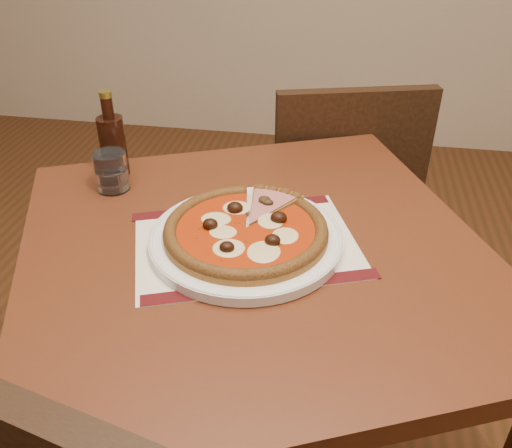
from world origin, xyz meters
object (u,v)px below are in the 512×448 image
(table, at_px, (254,289))
(bottle, at_px, (113,143))
(chair_far, at_px, (338,200))
(plate, at_px, (246,239))
(pizza, at_px, (246,230))
(water_glass, at_px, (111,171))

(table, xyz_separation_m, bottle, (-0.34, 0.21, 0.17))
(chair_far, height_order, bottle, bottle)
(chair_far, bearing_deg, plate, 60.45)
(plate, distance_m, pizza, 0.02)
(table, bearing_deg, chair_far, 77.76)
(chair_far, height_order, water_glass, chair_far)
(plate, height_order, bottle, bottle)
(chair_far, xyz_separation_m, pizza, (-0.15, -0.63, 0.29))
(table, height_order, plate, plate)
(chair_far, height_order, plate, chair_far)
(bottle, bearing_deg, pizza, -33.40)
(chair_far, xyz_separation_m, water_glass, (-0.46, -0.48, 0.30))
(plate, distance_m, bottle, 0.40)
(table, xyz_separation_m, pizza, (-0.01, -0.00, 0.13))
(plate, xyz_separation_m, bottle, (-0.33, 0.21, 0.06))
(table, bearing_deg, bottle, 147.95)
(plate, xyz_separation_m, pizza, (-0.00, -0.00, 0.02))
(plate, relative_size, bottle, 1.84)
(chair_far, xyz_separation_m, plate, (-0.15, -0.63, 0.27))
(water_glass, bearing_deg, chair_far, 46.56)
(table, xyz_separation_m, plate, (-0.01, -0.00, 0.11))
(chair_far, distance_m, water_glass, 0.73)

